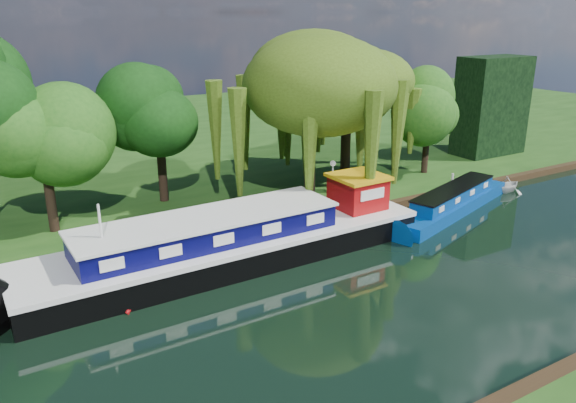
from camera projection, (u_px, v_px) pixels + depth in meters
ground at (448, 268)px, 27.26m from camera, size 120.00×120.00×0.00m
far_bank at (189, 137)px, 54.81m from camera, size 120.00×52.00×0.45m
dutch_barge at (234, 241)px, 27.73m from camera, size 20.53×4.94×4.32m
narrowboat at (453, 202)px, 34.78m from camera, size 11.90×5.54×1.73m
red_dinghy at (138, 296)px, 24.59m from camera, size 3.75×3.01×0.69m
white_cruiser at (507, 192)px, 38.90m from camera, size 2.55×2.25×1.25m
willow_left at (311, 85)px, 33.80m from camera, size 8.27×8.27×9.92m
willow_right at (347, 90)px, 38.91m from camera, size 7.03×7.03×8.57m
tree_far_left at (42, 137)px, 29.13m from camera, size 4.72×4.72×7.61m
tree_far_mid at (158, 115)px, 33.98m from camera, size 4.81×4.81×7.87m
tree_far_right at (429, 110)px, 40.50m from camera, size 4.10×4.10×6.71m
conifer_hedge at (491, 106)px, 46.47m from camera, size 6.00×3.00×8.00m
lamppost at (333, 170)px, 35.26m from camera, size 0.36×0.36×2.56m
mooring_posts at (339, 204)px, 33.54m from camera, size 19.16×0.16×1.00m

